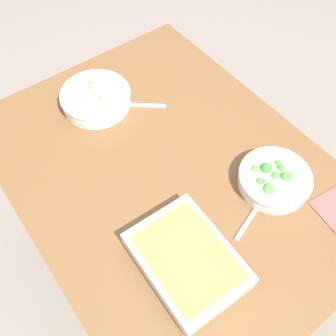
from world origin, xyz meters
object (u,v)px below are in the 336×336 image
broccoli_bowl (274,179)px  spoon_by_stew (134,105)px  spoon_by_broccoli (255,210)px  stew_bowl (96,98)px  baking_dish (187,260)px

broccoli_bowl → spoon_by_stew: broccoli_bowl is taller
spoon_by_broccoli → broccoli_bowl: bearing=108.3°
stew_bowl → spoon_by_stew: 0.14m
stew_bowl → spoon_by_stew: (0.08, 0.10, -0.03)m
baking_dish → spoon_by_stew: 0.61m
broccoli_bowl → baking_dish: broccoli_bowl is taller
baking_dish → spoon_by_broccoli: size_ratio=1.78×
spoon_by_stew → stew_bowl: bearing=-129.7°
stew_bowl → baking_dish: size_ratio=0.80×
broccoli_bowl → spoon_by_broccoli: 0.12m
broccoli_bowl → spoon_by_broccoli: (0.04, -0.11, -0.03)m
stew_bowl → spoon_by_broccoli: stew_bowl is taller
spoon_by_broccoli → stew_bowl: bearing=-167.1°
broccoli_bowl → spoon_by_broccoli: bearing=-71.7°
baking_dish → spoon_by_stew: (-0.57, 0.21, -0.03)m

